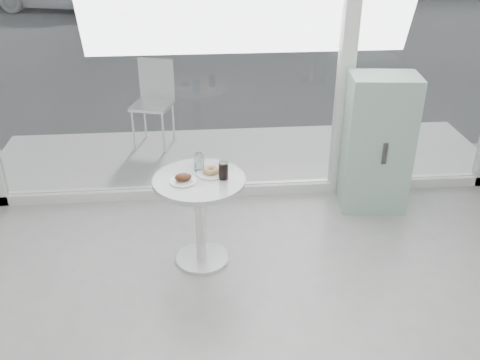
{
  "coord_description": "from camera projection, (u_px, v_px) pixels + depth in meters",
  "views": [
    {
      "loc": [
        -0.49,
        -1.75,
        2.7
      ],
      "look_at": [
        -0.2,
        1.7,
        0.85
      ],
      "focal_mm": 40.0,
      "sensor_mm": 36.0,
      "label": 1
    }
  ],
  "objects": [
    {
      "name": "patio_deck",
      "position": [
        242.0,
        157.0,
        6.18
      ],
      "size": [
        5.6,
        1.6,
        0.05
      ],
      "primitive_type": "cube",
      "color": "silver",
      "rests_on": "ground"
    },
    {
      "name": "patio_chair",
      "position": [
        154.0,
        97.0,
        6.24
      ],
      "size": [
        0.54,
        0.54,
        0.99
      ],
      "rotation": [
        0.0,
        0.0,
        -0.3
      ],
      "color": "white",
      "rests_on": "patio_deck"
    },
    {
      "name": "room_shell",
      "position": [
        384.0,
        225.0,
        1.46
      ],
      "size": [
        6.0,
        6.0,
        6.0
      ],
      "color": "white",
      "rests_on": "ground"
    },
    {
      "name": "water_tumbler_b",
      "position": [
        199.0,
        161.0,
        4.27
      ],
      "size": [
        0.07,
        0.07,
        0.12
      ],
      "color": "white",
      "rests_on": "main_table"
    },
    {
      "name": "plate_fritter",
      "position": [
        183.0,
        179.0,
        4.06
      ],
      "size": [
        0.21,
        0.21,
        0.07
      ],
      "color": "white",
      "rests_on": "main_table"
    },
    {
      "name": "main_table",
      "position": [
        200.0,
        203.0,
        4.22
      ],
      "size": [
        0.72,
        0.72,
        0.77
      ],
      "color": "white",
      "rests_on": "ground"
    },
    {
      "name": "plate_donut",
      "position": [
        211.0,
        172.0,
        4.18
      ],
      "size": [
        0.23,
        0.23,
        0.05
      ],
      "color": "white",
      "rests_on": "main_table"
    },
    {
      "name": "mint_cabinet",
      "position": [
        377.0,
        144.0,
        4.97
      ],
      "size": [
        0.65,
        0.47,
        1.31
      ],
      "rotation": [
        0.0,
        0.0,
        -0.11
      ],
      "color": "#92BAA7",
      "rests_on": "ground"
    },
    {
      "name": "water_tumbler_a",
      "position": [
        199.0,
        164.0,
        4.22
      ],
      "size": [
        0.08,
        0.08,
        0.13
      ],
      "color": "white",
      "rests_on": "main_table"
    },
    {
      "name": "cola_glass",
      "position": [
        223.0,
        171.0,
        4.08
      ],
      "size": [
        0.07,
        0.07,
        0.14
      ],
      "color": "white",
      "rests_on": "main_table"
    },
    {
      "name": "storefront",
      "position": [
        258.0,
        23.0,
        4.68
      ],
      "size": [
        5.0,
        0.14,
        3.0
      ],
      "color": "white",
      "rests_on": "ground"
    }
  ]
}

